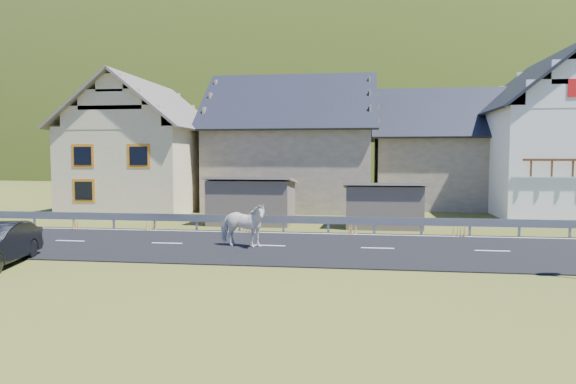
# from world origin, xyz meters

# --- Properties ---
(ground) EXTENTS (160.00, 160.00, 0.00)m
(ground) POSITION_xyz_m (0.00, 0.00, 0.00)
(ground) COLOR #374315
(ground) RESTS_ON ground
(road) EXTENTS (60.00, 7.00, 0.04)m
(road) POSITION_xyz_m (0.00, 0.00, 0.02)
(road) COLOR black
(road) RESTS_ON ground
(lane_markings) EXTENTS (60.00, 6.60, 0.01)m
(lane_markings) POSITION_xyz_m (0.00, 0.00, 0.04)
(lane_markings) COLOR silver
(lane_markings) RESTS_ON road
(guardrail) EXTENTS (28.10, 0.09, 0.75)m
(guardrail) POSITION_xyz_m (-0.00, 3.68, 0.56)
(guardrail) COLOR #93969B
(guardrail) RESTS_ON ground
(shed_left) EXTENTS (4.30, 3.30, 2.40)m
(shed_left) POSITION_xyz_m (-2.00, 6.50, 1.10)
(shed_left) COLOR #6D5E53
(shed_left) RESTS_ON ground
(shed_right) EXTENTS (3.80, 2.90, 2.20)m
(shed_right) POSITION_xyz_m (4.50, 6.00, 1.00)
(shed_right) COLOR #6D5E53
(shed_right) RESTS_ON ground
(house_cream) EXTENTS (7.80, 9.80, 8.30)m
(house_cream) POSITION_xyz_m (-10.00, 12.00, 4.36)
(house_cream) COLOR beige
(house_cream) RESTS_ON ground
(house_stone_a) EXTENTS (10.80, 9.80, 8.90)m
(house_stone_a) POSITION_xyz_m (-1.00, 15.00, 4.63)
(house_stone_a) COLOR gray
(house_stone_a) RESTS_ON ground
(house_stone_b) EXTENTS (9.80, 8.80, 8.10)m
(house_stone_b) POSITION_xyz_m (9.00, 17.00, 4.24)
(house_stone_b) COLOR gray
(house_stone_b) RESTS_ON ground
(house_white) EXTENTS (8.80, 10.80, 9.70)m
(house_white) POSITION_xyz_m (15.00, 14.00, 5.06)
(house_white) COLOR silver
(house_white) RESTS_ON ground
(mountain) EXTENTS (440.00, 280.00, 260.00)m
(mountain) POSITION_xyz_m (5.00, 180.00, -20.00)
(mountain) COLOR #1A320C
(mountain) RESTS_ON ground
(conifer_patch) EXTENTS (76.00, 50.00, 28.00)m
(conifer_patch) POSITION_xyz_m (-55.00, 110.00, 6.00)
(conifer_patch) COLOR black
(conifer_patch) RESTS_ON ground
(horse) EXTENTS (1.21, 2.05, 1.62)m
(horse) POSITION_xyz_m (-0.94, -0.38, 0.85)
(horse) COLOR silver
(horse) RESTS_ON road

